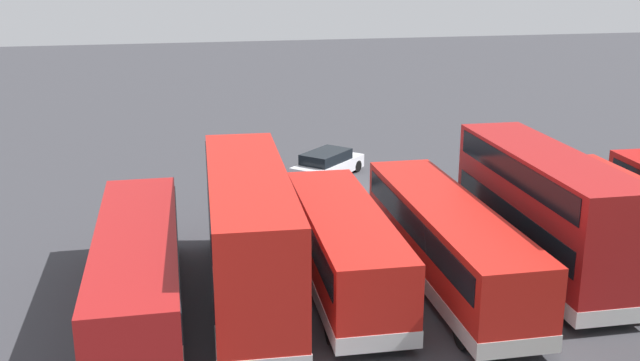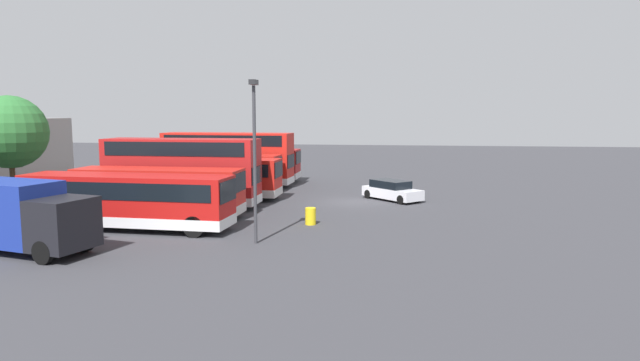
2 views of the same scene
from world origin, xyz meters
TOP-DOWN VIEW (x-y plane):
  - ground_plane at (0.00, 0.00)m, footprint 140.00×140.00m
  - bus_single_deck_near_end at (-10.90, 11.28)m, footprint 3.12×11.52m
  - bus_single_deck_second at (-7.44, 11.06)m, footprint 2.72×10.11m
  - bus_double_decker_third at (-3.72, 11.09)m, footprint 2.79×10.31m
  - bus_single_deck_fourth at (0.02, 11.35)m, footprint 2.78×12.05m
  - bus_single_deck_fifth at (3.76, 11.21)m, footprint 2.90×10.21m
  - bus_double_decker_sixth at (7.04, 11.35)m, footprint 3.13×11.24m
  - bus_single_deck_seventh at (10.69, 11.81)m, footprint 2.72×11.92m
  - box_truck_blue at (-16.12, 14.01)m, footprint 4.18×7.88m
  - car_hatchback_silver at (1.28, -2.62)m, footprint 4.51×4.50m
  - lamp_post_tall at (-13.05, 3.67)m, footprint 0.70×0.30m
  - waste_bin_yellow at (-8.20, 1.78)m, footprint 0.60×0.60m
  - tree_leftmost at (-2.76, 24.10)m, footprint 5.15×5.15m

SIDE VIEW (x-z plane):
  - ground_plane at x=0.00m, z-range 0.00..0.00m
  - waste_bin_yellow at x=-8.20m, z-range 0.00..0.95m
  - car_hatchback_silver at x=1.28m, z-range -0.01..1.42m
  - bus_single_deck_second at x=-7.44m, z-range 0.14..3.09m
  - bus_single_deck_fifth at x=3.76m, z-range 0.14..3.09m
  - bus_single_deck_near_end at x=-10.90m, z-range 0.15..3.10m
  - bus_single_deck_seventh at x=10.69m, z-range 0.15..3.10m
  - bus_single_deck_fourth at x=0.02m, z-range 0.15..3.10m
  - box_truck_blue at x=-16.12m, z-range 0.11..3.31m
  - bus_double_decker_third at x=-3.72m, z-range 0.17..4.72m
  - bus_double_decker_sixth at x=7.04m, z-range 0.17..4.72m
  - lamp_post_tall at x=-13.05m, z-range 0.68..8.44m
  - tree_leftmost at x=-2.76m, z-range 1.15..8.62m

